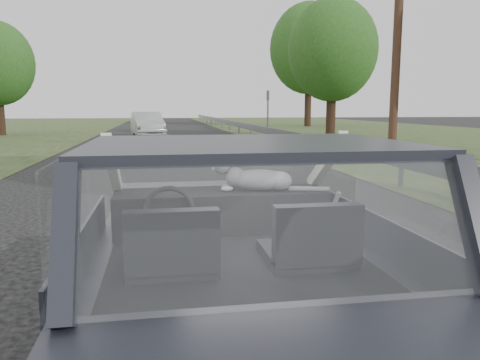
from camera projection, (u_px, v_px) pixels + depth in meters
name	position (u px, v px, depth m)	size (l,w,h in m)	color
ground	(235.00, 358.00, 3.06)	(140.00, 140.00, 0.00)	#414141
subject_car	(235.00, 251.00, 2.94)	(1.80, 4.00, 1.45)	black
dashboard	(222.00, 210.00, 3.53)	(1.58, 0.45, 0.30)	black
driver_seat	(172.00, 243.00, 2.57)	(0.50, 0.72, 0.42)	black
passenger_seat	(311.00, 236.00, 2.71)	(0.50, 0.72, 0.42)	black
steering_wheel	(169.00, 212.00, 3.17)	(0.36, 0.36, 0.04)	black
cat	(260.00, 179.00, 3.49)	(0.62, 0.19, 0.28)	#99999D
guardrail	(328.00, 144.00, 13.42)	(0.05, 90.00, 0.32)	gray
other_car	(147.00, 124.00, 25.48)	(1.65, 4.18, 1.38)	#B4B5B9
highway_sign	(268.00, 111.00, 31.16)	(0.11, 1.09, 2.72)	#0E4C21
utility_pole	(398.00, 31.00, 13.25)	(0.24, 0.24, 7.53)	#4E3227
tree_2	(332.00, 71.00, 24.50)	(4.64, 4.64, 7.04)	#254C1C
tree_3	(309.00, 67.00, 39.42)	(6.59, 6.59, 9.99)	#254C1C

